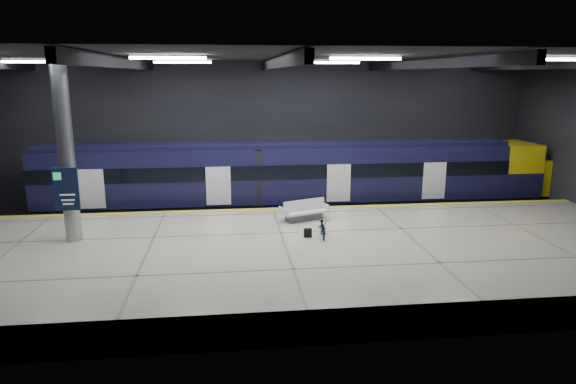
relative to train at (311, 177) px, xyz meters
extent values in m
plane|color=black|center=(-2.25, -5.50, -2.06)|extent=(30.00, 30.00, 0.00)
cube|color=black|center=(-2.25, 2.50, 1.94)|extent=(30.00, 0.10, 8.00)
cube|color=black|center=(-2.25, -13.50, 1.94)|extent=(30.00, 0.10, 8.00)
cube|color=black|center=(-2.25, -5.50, 5.94)|extent=(30.00, 16.00, 0.10)
cube|color=black|center=(-8.25, -5.50, 5.69)|extent=(0.25, 16.00, 0.40)
cube|color=black|center=(-2.25, -5.50, 5.69)|extent=(0.25, 16.00, 0.40)
cube|color=black|center=(3.75, -5.50, 5.69)|extent=(0.25, 16.00, 0.40)
cube|color=black|center=(9.75, -5.50, 5.69)|extent=(0.25, 16.00, 0.40)
cube|color=white|center=(-6.25, -7.50, 5.82)|extent=(2.60, 0.18, 0.10)
cube|color=white|center=(0.75, -7.50, 5.82)|extent=(2.60, 0.18, 0.10)
cube|color=white|center=(7.75, -7.50, 5.82)|extent=(2.60, 0.18, 0.10)
cube|color=white|center=(-13.25, -1.50, 5.82)|extent=(2.60, 0.18, 0.10)
cube|color=white|center=(-6.25, -1.50, 5.82)|extent=(2.60, 0.18, 0.10)
cube|color=white|center=(0.75, -1.50, 5.82)|extent=(2.60, 0.18, 0.10)
cube|color=white|center=(7.75, -1.50, 5.82)|extent=(2.60, 0.18, 0.10)
cube|color=beige|center=(-2.25, -8.00, -1.51)|extent=(30.00, 11.00, 1.10)
cube|color=yellow|center=(-2.25, -2.75, -0.95)|extent=(30.00, 0.40, 0.01)
cube|color=gray|center=(-2.25, -0.72, -1.98)|extent=(30.00, 0.08, 0.16)
cube|color=gray|center=(-2.25, 0.72, -1.98)|extent=(30.00, 0.08, 0.16)
cube|color=black|center=(-1.80, 0.00, -1.51)|extent=(24.00, 2.58, 0.80)
cube|color=black|center=(-1.80, 0.00, 0.27)|extent=(24.00, 2.80, 2.75)
cube|color=black|center=(-1.80, 0.00, 1.76)|extent=(24.00, 2.30, 0.24)
cube|color=black|center=(-1.80, -1.41, 0.54)|extent=(24.00, 0.04, 0.70)
cube|color=white|center=(1.20, -1.41, -0.06)|extent=(1.20, 0.05, 1.90)
cube|color=yellow|center=(11.20, 0.00, 0.27)|extent=(2.00, 2.80, 2.75)
ellipsoid|color=yellow|center=(13.80, 0.00, -0.21)|extent=(3.60, 2.52, 1.90)
cube|color=black|center=(11.50, 0.00, 0.44)|extent=(1.60, 2.38, 0.80)
cube|color=#595B60|center=(-1.05, -4.76, -0.81)|extent=(1.67, 1.06, 0.30)
cube|color=white|center=(-1.05, -4.76, -0.58)|extent=(2.18, 1.53, 0.08)
cube|color=white|center=(-1.05, -4.76, -0.30)|extent=(1.89, 0.81, 0.50)
cube|color=white|center=(-1.98, -5.13, -0.46)|extent=(0.37, 0.81, 0.30)
cube|color=white|center=(-0.12, -4.39, -0.46)|extent=(0.37, 0.81, 0.30)
imported|color=#99999E|center=(-0.66, -7.19, -0.56)|extent=(0.69, 1.57, 0.80)
cube|color=black|center=(-1.26, -7.19, -0.78)|extent=(0.30, 0.19, 0.35)
cylinder|color=#9EA0A5|center=(-10.25, -6.50, 2.49)|extent=(0.60, 0.60, 6.90)
cube|color=#0E1834|center=(-10.25, -6.92, 1.14)|extent=(0.90, 0.12, 1.60)
camera|label=1|loc=(-4.25, -26.17, 5.25)|focal=32.00mm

